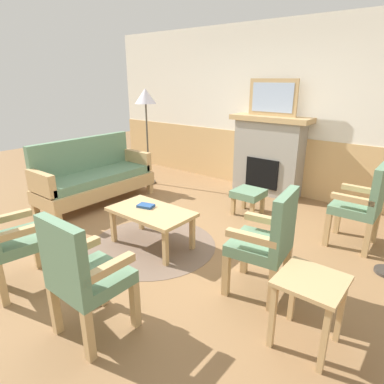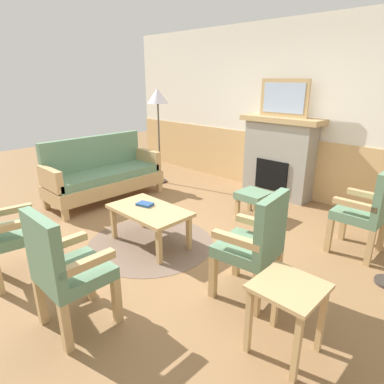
{
  "view_description": "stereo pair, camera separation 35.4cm",
  "coord_description": "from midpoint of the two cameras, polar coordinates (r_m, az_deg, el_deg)",
  "views": [
    {
      "loc": [
        2.34,
        -2.56,
        1.85
      ],
      "look_at": [
        0.0,
        0.35,
        0.55
      ],
      "focal_mm": 30.8,
      "sensor_mm": 36.0,
      "label": 1
    },
    {
      "loc": [
        2.61,
        -2.33,
        1.85
      ],
      "look_at": [
        0.0,
        0.35,
        0.55
      ],
      "focal_mm": 30.8,
      "sensor_mm": 36.0,
      "label": 2
    }
  ],
  "objects": [
    {
      "name": "floor_lamp_by_couch",
      "position": [
        5.92,
        -4.19,
        15.27
      ],
      "size": [
        0.36,
        0.36,
        1.68
      ],
      "color": "#332D28",
      "rests_on": "ground_plane"
    },
    {
      "name": "framed_picture",
      "position": [
        5.4,
        17.54,
        15.26
      ],
      "size": [
        0.8,
        0.04,
        0.56
      ],
      "color": "tan",
      "rests_on": "fireplace"
    },
    {
      "name": "couch",
      "position": [
        5.33,
        -13.29,
        2.83
      ],
      "size": [
        0.7,
        1.8,
        0.98
      ],
      "color": "tan",
      "rests_on": "ground_plane"
    },
    {
      "name": "coffee_table",
      "position": [
        3.78,
        -4.75,
        -3.7
      ],
      "size": [
        0.96,
        0.56,
        0.44
      ],
      "color": "tan",
      "rests_on": "ground_plane"
    },
    {
      "name": "armchair_near_fireplace",
      "position": [
        4.05,
        30.42,
        -2.5
      ],
      "size": [
        0.48,
        0.48,
        0.98
      ],
      "color": "tan",
      "rests_on": "ground_plane"
    },
    {
      "name": "book_on_table",
      "position": [
        3.85,
        -5.57,
        -2.16
      ],
      "size": [
        0.21,
        0.17,
        0.03
      ],
      "primitive_type": "cube",
      "rotation": [
        0.0,
        0.0,
        0.27
      ],
      "color": "navy",
      "rests_on": "coffee_table"
    },
    {
      "name": "wall_back",
      "position": [
        5.64,
        18.47,
        12.75
      ],
      "size": [
        7.2,
        0.14,
        2.7
      ],
      "color": "silver",
      "rests_on": "ground_plane"
    },
    {
      "name": "ground_plane",
      "position": [
        3.94,
        -0.99,
        -8.82
      ],
      "size": [
        14.0,
        14.0,
        0.0
      ],
      "primitive_type": "plane",
      "color": "olive"
    },
    {
      "name": "armchair_front_left",
      "position": [
        2.59,
        -17.55,
        -12.32
      ],
      "size": [
        0.48,
        0.48,
        0.98
      ],
      "color": "tan",
      "rests_on": "ground_plane"
    },
    {
      "name": "side_table",
      "position": [
        2.48,
        20.4,
        -17.15
      ],
      "size": [
        0.44,
        0.44,
        0.55
      ],
      "color": "tan",
      "rests_on": "ground_plane"
    },
    {
      "name": "armchair_front_center",
      "position": [
        3.44,
        -27.27,
        -5.56
      ],
      "size": [
        0.55,
        0.55,
        0.98
      ],
      "color": "tan",
      "rests_on": "ground_plane"
    },
    {
      "name": "fireplace",
      "position": [
        5.53,
        16.6,
        5.88
      ],
      "size": [
        1.3,
        0.44,
        1.28
      ],
      "color": "gray",
      "rests_on": "ground_plane"
    },
    {
      "name": "armchair_by_window_left",
      "position": [
        2.9,
        14.43,
        -8.45
      ],
      "size": [
        0.54,
        0.54,
        0.98
      ],
      "color": "tan",
      "rests_on": "ground_plane"
    },
    {
      "name": "round_rug",
      "position": [
        3.94,
        -4.6,
        -8.83
      ],
      "size": [
        1.47,
        1.47,
        0.01
      ],
      "primitive_type": "cylinder",
      "color": "brown",
      "rests_on": "ground_plane"
    },
    {
      "name": "footstool",
      "position": [
        4.67,
        12.74,
        -0.88
      ],
      "size": [
        0.4,
        0.4,
        0.36
      ],
      "color": "tan",
      "rests_on": "ground_plane"
    }
  ]
}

